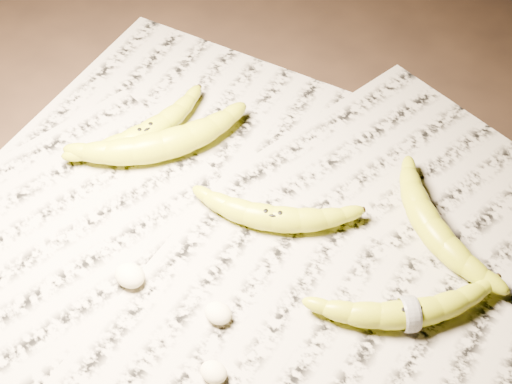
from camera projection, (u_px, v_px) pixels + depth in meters
The scene contains 11 objects.
ground at pixel (254, 233), 0.90m from camera, with size 3.00×3.00×0.00m, color black.
newspaper_patch at pixel (272, 251), 0.87m from camera, with size 0.90×0.70×0.01m, color #ACA593.
banana_left_a at pixel (145, 132), 0.97m from camera, with size 0.19×0.05×0.03m, color #B2C518, non-canonical shape.
banana_left_b at pixel (163, 144), 0.95m from camera, with size 0.21×0.07×0.04m, color #B2C518, non-canonical shape.
banana_center at pixel (273, 216), 0.88m from camera, with size 0.18×0.05×0.03m, color #B2C518, non-canonical shape.
banana_taped at pixel (410, 312), 0.80m from camera, with size 0.20×0.05×0.03m, color #B2C518, non-canonical shape.
banana_upper_a at pixel (431, 225), 0.87m from camera, with size 0.19×0.06×0.04m, color #B2C518, non-canonical shape.
measuring_tape at pixel (410, 312), 0.80m from camera, with size 0.04×0.04×0.00m, color white.
flesh_chunk_a at pixel (129, 274), 0.83m from camera, with size 0.04×0.03×0.02m, color #FFF4C5.
flesh_chunk_b at pixel (218, 311), 0.80m from camera, with size 0.03×0.03×0.02m, color #FFF4C5.
flesh_chunk_c at pixel (213, 370), 0.76m from camera, with size 0.03×0.03×0.02m, color #FFF4C5.
Camera 1 is at (0.29, -0.44, 0.72)m, focal length 50.00 mm.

